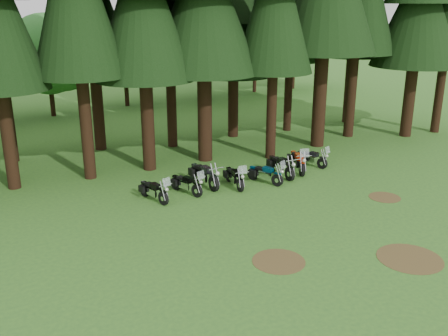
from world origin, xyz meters
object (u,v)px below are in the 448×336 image
at_px(motorcycle_0, 154,191).
at_px(motorcycle_6, 298,162).
at_px(motorcycle_4, 265,174).
at_px(motorcycle_7, 311,158).
at_px(motorcycle_1, 186,184).
at_px(motorcycle_2, 204,175).
at_px(motorcycle_3, 235,178).
at_px(motorcycle_5, 281,166).

height_order(motorcycle_0, motorcycle_6, motorcycle_6).
height_order(motorcycle_4, motorcycle_7, motorcycle_4).
height_order(motorcycle_4, motorcycle_6, motorcycle_6).
bearing_deg(motorcycle_4, motorcycle_0, 153.04).
distance_m(motorcycle_1, motorcycle_2, 1.28).
relative_size(motorcycle_2, motorcycle_3, 1.16).
height_order(motorcycle_0, motorcycle_5, motorcycle_0).
relative_size(motorcycle_0, motorcycle_1, 1.02).
xyz_separation_m(motorcycle_2, motorcycle_6, (5.21, -0.37, -0.00)).
bearing_deg(motorcycle_3, motorcycle_0, -174.00).
height_order(motorcycle_1, motorcycle_6, motorcycle_6).
bearing_deg(motorcycle_4, motorcycle_3, 146.90).
distance_m(motorcycle_2, motorcycle_5, 4.05).
bearing_deg(motorcycle_5, motorcycle_1, -177.09).
bearing_deg(motorcycle_2, motorcycle_1, -160.16).
bearing_deg(motorcycle_3, motorcycle_6, 14.66).
xyz_separation_m(motorcycle_1, motorcycle_7, (7.52, 0.45, -0.01)).
relative_size(motorcycle_6, motorcycle_7, 1.19).
bearing_deg(motorcycle_6, motorcycle_4, -142.05).
relative_size(motorcycle_3, motorcycle_5, 0.90).
relative_size(motorcycle_3, motorcycle_6, 0.91).
bearing_deg(motorcycle_5, motorcycle_4, -154.16).
distance_m(motorcycle_0, motorcycle_6, 7.99).
relative_size(motorcycle_0, motorcycle_2, 0.83).
relative_size(motorcycle_2, motorcycle_7, 1.25).
bearing_deg(motorcycle_4, motorcycle_1, 149.55).
distance_m(motorcycle_3, motorcycle_4, 1.56).
height_order(motorcycle_2, motorcycle_4, motorcycle_4).
distance_m(motorcycle_1, motorcycle_6, 6.38).
relative_size(motorcycle_1, motorcycle_7, 1.03).
height_order(motorcycle_6, motorcycle_7, motorcycle_6).
relative_size(motorcycle_3, motorcycle_4, 1.06).
distance_m(motorcycle_0, motorcycle_3, 3.98).
xyz_separation_m(motorcycle_4, motorcycle_6, (2.48, 0.73, 0.07)).
distance_m(motorcycle_3, motorcycle_5, 2.82).
height_order(motorcycle_0, motorcycle_4, motorcycle_4).
relative_size(motorcycle_0, motorcycle_6, 0.88).
relative_size(motorcycle_1, motorcycle_4, 1.01).
relative_size(motorcycle_0, motorcycle_7, 1.04).
bearing_deg(motorcycle_7, motorcycle_5, 174.26).
bearing_deg(motorcycle_6, motorcycle_0, -156.62).
bearing_deg(motorcycle_0, motorcycle_5, -13.60).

